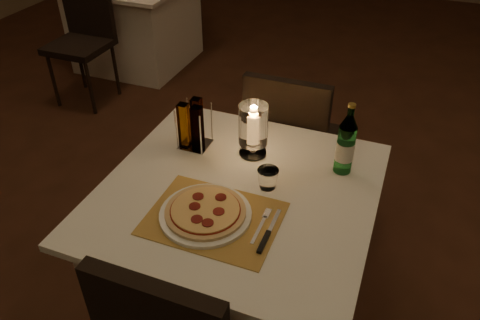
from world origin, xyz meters
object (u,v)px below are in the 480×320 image
(plate, at_px, (206,214))
(neighbor_table_left, at_px, (136,23))
(water_bottle, at_px, (346,145))
(hurricane_candle, at_px, (253,126))
(chair_far, at_px, (289,135))
(pizza, at_px, (205,211))
(main_table, at_px, (238,256))
(tumbler, at_px, (268,179))

(plate, height_order, neighbor_table_left, plate)
(water_bottle, height_order, hurricane_candle, water_bottle)
(chair_far, relative_size, pizza, 3.21)
(main_table, xyz_separation_m, water_bottle, (0.34, 0.25, 0.49))
(water_bottle, height_order, neighbor_table_left, water_bottle)
(water_bottle, xyz_separation_m, hurricane_candle, (-0.36, -0.02, 0.01))
(water_bottle, bearing_deg, plate, -131.76)
(plate, distance_m, water_bottle, 0.59)
(hurricane_candle, xyz_separation_m, neighbor_table_left, (-1.85, 2.03, -0.50))
(main_table, height_order, tumbler, tumbler)
(pizza, relative_size, tumbler, 3.51)
(water_bottle, relative_size, hurricane_candle, 1.32)
(plate, distance_m, neighbor_table_left, 3.07)
(main_table, distance_m, pizza, 0.44)
(main_table, bearing_deg, tumbler, 27.39)
(plate, relative_size, neighbor_table_left, 0.32)
(pizza, relative_size, hurricane_candle, 1.24)
(pizza, height_order, tumbler, tumbler)
(main_table, xyz_separation_m, hurricane_candle, (-0.03, 0.23, 0.50))
(hurricane_candle, bearing_deg, water_bottle, 3.17)
(plate, xyz_separation_m, hurricane_candle, (0.02, 0.41, 0.12))
(plate, xyz_separation_m, tumbler, (0.15, 0.23, 0.03))
(pizza, relative_size, neighbor_table_left, 0.28)
(hurricane_candle, relative_size, neighbor_table_left, 0.23)
(pizza, distance_m, neighbor_table_left, 3.07)
(hurricane_candle, bearing_deg, chair_far, 86.84)
(main_table, distance_m, tumbler, 0.42)
(plate, relative_size, water_bottle, 1.08)
(water_bottle, bearing_deg, main_table, -143.03)
(pizza, distance_m, tumbler, 0.27)
(tumbler, bearing_deg, main_table, -152.61)
(main_table, relative_size, pizza, 3.57)
(tumbler, xyz_separation_m, water_bottle, (0.24, 0.20, 0.08))
(chair_far, height_order, hurricane_candle, hurricane_candle)
(main_table, distance_m, neighbor_table_left, 2.94)
(main_table, distance_m, water_bottle, 0.64)
(main_table, relative_size, plate, 3.12)
(tumbler, height_order, hurricane_candle, hurricane_candle)
(chair_far, distance_m, plate, 0.92)
(main_table, bearing_deg, chair_far, 90.00)
(main_table, bearing_deg, plate, -105.52)
(plate, xyz_separation_m, pizza, (0.00, -0.00, 0.02))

